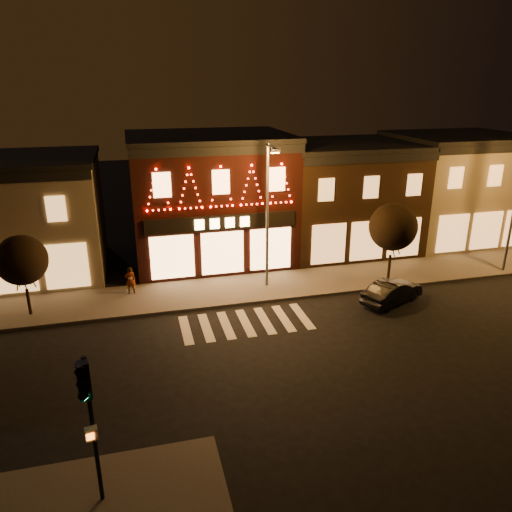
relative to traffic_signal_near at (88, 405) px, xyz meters
name	(u,v)px	position (x,y,z in m)	size (l,w,h in m)	color
ground	(267,365)	(6.60, 5.93, -3.46)	(120.00, 120.00, 0.00)	black
sidewalk_far	(263,287)	(8.60, 13.93, -3.38)	(44.00, 4.00, 0.15)	#47423D
building_pulp	(210,198)	(6.60, 19.91, 0.71)	(10.20, 8.34, 8.30)	black
building_right_a	(343,196)	(16.10, 19.92, 0.31)	(9.20, 8.28, 7.50)	#382413
building_right_b	(454,187)	(25.10, 19.93, 0.46)	(9.20, 8.28, 7.80)	#786A55
traffic_signal_near	(88,405)	(0.00, 0.00, 0.00)	(0.37, 0.49, 4.69)	black
streetlamp_mid	(268,206)	(8.83, 13.77, 1.49)	(0.53, 1.87, 8.18)	#59595E
tree_left	(22,260)	(-3.97, 13.39, -0.36)	(2.52, 2.52, 4.21)	black
tree_right	(393,227)	(16.20, 13.03, -0.03)	(2.80, 2.80, 4.68)	black
dark_sedan	(392,292)	(14.89, 10.26, -2.82)	(1.35, 3.88, 1.28)	black
pedestrian	(130,280)	(1.11, 14.77, -2.52)	(0.58, 0.38, 1.58)	gray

